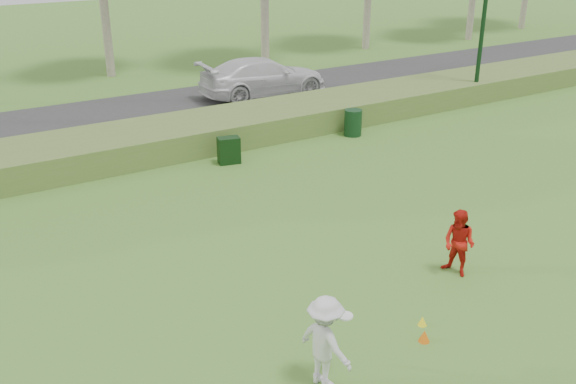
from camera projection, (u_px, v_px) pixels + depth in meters
ground at (393, 317)px, 12.85m from camera, size 120.00×120.00×0.00m
reed_strip at (166, 138)px, 22.07m from camera, size 80.00×3.00×0.90m
park_road at (120, 116)px, 26.15m from camera, size 80.00×6.00×0.06m
player_white at (325, 342)px, 10.69m from camera, size 0.95×1.20×1.69m
player_red at (459, 243)px, 14.15m from camera, size 0.73×0.86×1.54m
cone_orange at (424, 336)px, 12.07m from camera, size 0.22×0.22×0.24m
cone_yellow at (422, 321)px, 12.57m from camera, size 0.18×0.18×0.20m
utility_cabinet at (229, 150)px, 20.93m from camera, size 0.78×0.59×0.88m
trash_bin at (353, 123)px, 23.65m from camera, size 0.72×0.72×0.97m
car_right at (263, 77)px, 28.76m from camera, size 5.97×2.75×1.69m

